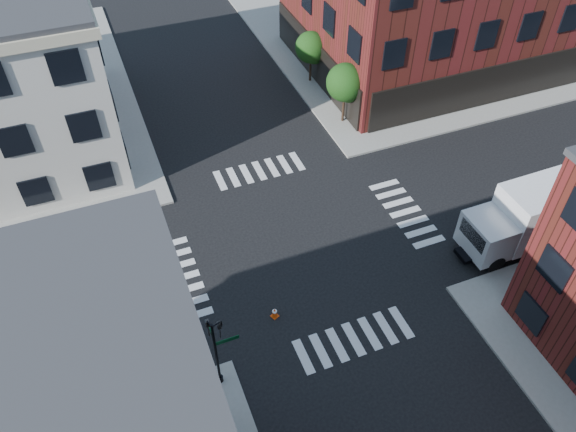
# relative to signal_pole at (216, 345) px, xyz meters

# --- Properties ---
(ground) EXTENTS (120.00, 120.00, 0.00)m
(ground) POSITION_rel_signal_pole_xyz_m (6.72, 6.68, -2.86)
(ground) COLOR black
(ground) RESTS_ON ground
(sidewalk_ne) EXTENTS (30.00, 30.00, 0.15)m
(sidewalk_ne) POSITION_rel_signal_pole_xyz_m (27.72, 27.68, -2.78)
(sidewalk_ne) COLOR gray
(sidewalk_ne) RESTS_ON ground
(tree_near) EXTENTS (2.69, 2.69, 4.49)m
(tree_near) POSITION_rel_signal_pole_xyz_m (14.28, 16.65, 0.30)
(tree_near) COLOR black
(tree_near) RESTS_ON ground
(tree_far) EXTENTS (2.43, 2.43, 4.07)m
(tree_far) POSITION_rel_signal_pole_xyz_m (14.28, 22.65, 0.02)
(tree_far) COLOR black
(tree_far) RESTS_ON ground
(signal_pole) EXTENTS (1.29, 1.24, 4.60)m
(signal_pole) POSITION_rel_signal_pole_xyz_m (0.00, 0.00, 0.00)
(signal_pole) COLOR black
(signal_pole) RESTS_ON ground
(box_truck) EXTENTS (8.83, 2.82, 3.97)m
(box_truck) POSITION_rel_signal_pole_xyz_m (19.23, 2.04, -0.79)
(box_truck) COLOR white
(box_truck) RESTS_ON ground
(traffic_cone) EXTENTS (0.46, 0.46, 0.65)m
(traffic_cone) POSITION_rel_signal_pole_xyz_m (3.57, 2.41, -2.55)
(traffic_cone) COLOR #F3460A
(traffic_cone) RESTS_ON ground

